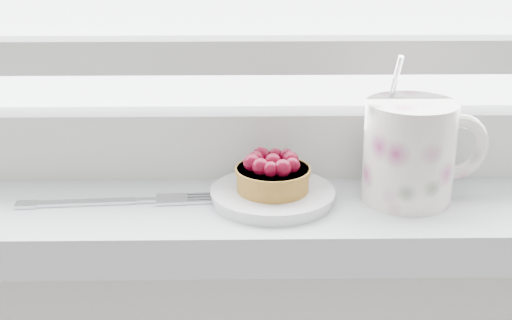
{
  "coord_description": "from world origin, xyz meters",
  "views": [
    {
      "loc": [
        -0.02,
        1.23,
        1.22
      ],
      "look_at": [
        -0.01,
        1.88,
        0.99
      ],
      "focal_mm": 50.0,
      "sensor_mm": 36.0,
      "label": 1
    }
  ],
  "objects_px": {
    "raspberry_tart": "(273,174)",
    "floral_mug": "(412,149)",
    "saucer": "(273,195)",
    "fork": "(118,201)"
  },
  "relations": [
    {
      "from": "raspberry_tart",
      "to": "floral_mug",
      "type": "relative_size",
      "value": 0.52
    },
    {
      "from": "raspberry_tart",
      "to": "floral_mug",
      "type": "distance_m",
      "value": 0.14
    },
    {
      "from": "raspberry_tart",
      "to": "floral_mug",
      "type": "height_order",
      "value": "floral_mug"
    },
    {
      "from": "saucer",
      "to": "floral_mug",
      "type": "distance_m",
      "value": 0.14
    },
    {
      "from": "saucer",
      "to": "fork",
      "type": "distance_m",
      "value": 0.15
    },
    {
      "from": "saucer",
      "to": "raspberry_tart",
      "type": "relative_size",
      "value": 1.66
    },
    {
      "from": "floral_mug",
      "to": "raspberry_tart",
      "type": "bearing_deg",
      "value": -178.41
    },
    {
      "from": "saucer",
      "to": "raspberry_tart",
      "type": "height_order",
      "value": "raspberry_tart"
    },
    {
      "from": "floral_mug",
      "to": "saucer",
      "type": "bearing_deg",
      "value": -178.48
    },
    {
      "from": "saucer",
      "to": "raspberry_tart",
      "type": "bearing_deg",
      "value": -151.76
    }
  ]
}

